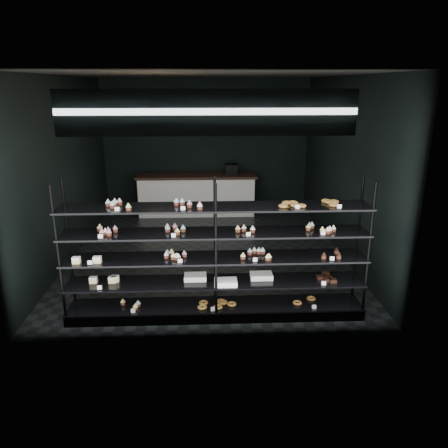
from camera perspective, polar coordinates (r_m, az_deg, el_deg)
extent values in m
cube|color=black|center=(8.39, -2.12, -3.48)|extent=(5.00, 6.00, 0.01)
cube|color=black|center=(7.82, -2.39, 18.87)|extent=(5.00, 6.00, 0.01)
cube|color=black|center=(10.91, -2.34, 10.16)|extent=(5.00, 0.01, 3.20)
cube|color=black|center=(5.03, -2.04, 1.07)|extent=(5.00, 0.01, 3.20)
cube|color=black|center=(8.33, -19.85, 6.74)|extent=(0.01, 6.00, 3.20)
cube|color=black|center=(8.34, 15.33, 7.18)|extent=(0.01, 6.00, 3.20)
cube|color=black|center=(6.14, -1.07, -11.29)|extent=(4.00, 0.50, 0.12)
cylinder|color=black|center=(5.85, -20.81, -4.08)|extent=(0.04, 0.04, 1.85)
cylinder|color=black|center=(6.24, -19.60, -2.59)|extent=(0.04, 0.04, 1.85)
cylinder|color=black|center=(5.55, -1.07, -4.03)|extent=(0.04, 0.04, 1.85)
cylinder|color=black|center=(5.96, -1.17, -2.46)|extent=(0.04, 0.04, 1.85)
cylinder|color=black|center=(5.93, 18.38, -3.52)|extent=(0.04, 0.04, 1.85)
cylinder|color=black|center=(6.31, 17.02, -2.08)|extent=(0.04, 0.04, 1.85)
cube|color=black|center=(6.10, -1.07, -10.56)|extent=(4.00, 0.50, 0.03)
cube|color=black|center=(5.94, -1.09, -7.58)|extent=(4.00, 0.50, 0.02)
cube|color=black|center=(5.80, -1.11, -4.46)|extent=(4.00, 0.50, 0.02)
cube|color=black|center=(5.68, -1.14, -1.19)|extent=(4.00, 0.50, 0.02)
cube|color=black|center=(5.57, -1.16, 2.22)|extent=(4.00, 0.50, 0.02)
cube|color=white|center=(5.50, -14.10, 1.87)|extent=(0.06, 0.04, 0.06)
cube|color=white|center=(5.39, -4.92, 2.03)|extent=(0.06, 0.04, 0.06)
cube|color=white|center=(5.50, 9.35, 2.18)|extent=(0.06, 0.04, 0.06)
cube|color=white|center=(5.66, 15.28, 2.20)|extent=(0.06, 0.04, 0.06)
cube|color=white|center=(5.65, -15.94, -1.58)|extent=(0.06, 0.04, 0.06)
cube|color=white|center=(5.51, -6.50, -1.50)|extent=(0.06, 0.04, 0.06)
cube|color=white|center=(5.52, 3.30, -1.36)|extent=(0.05, 0.04, 0.06)
cube|color=white|center=(5.70, 12.96, -1.19)|extent=(0.06, 0.04, 0.06)
cube|color=white|center=(5.81, -17.08, -4.85)|extent=(0.06, 0.04, 0.06)
cube|color=white|center=(5.63, -6.02, -4.86)|extent=(0.06, 0.04, 0.06)
cube|color=white|center=(5.66, 4.31, -4.70)|extent=(0.05, 0.04, 0.06)
cube|color=white|center=(5.86, 14.21, -4.40)|extent=(0.06, 0.04, 0.06)
cube|color=white|center=(5.92, -15.50, -8.00)|extent=(0.06, 0.04, 0.06)
cube|color=white|center=(5.97, 12.84, -7.56)|extent=(0.06, 0.04, 0.06)
cube|color=white|center=(6.01, -12.02, -11.05)|extent=(0.06, 0.04, 0.06)
cube|color=white|center=(5.92, -1.28, -11.07)|extent=(0.05, 0.04, 0.06)
cube|color=white|center=(6.10, 11.85, -10.57)|extent=(0.06, 0.04, 0.06)
cube|color=#0D1844|center=(4.91, -2.20, 14.32)|extent=(3.20, 0.04, 0.45)
cube|color=white|center=(4.89, -2.20, 14.30)|extent=(3.30, 0.02, 0.50)
cylinder|color=black|center=(6.73, -9.10, 16.23)|extent=(0.01, 0.01, 0.58)
sphere|color=#EDA552|center=(6.75, -8.91, 12.52)|extent=(0.29, 0.29, 0.29)
cube|color=silver|center=(10.64, -3.58, 3.69)|extent=(2.75, 0.60, 0.92)
cube|color=black|center=(10.53, -3.63, 6.27)|extent=(2.86, 0.65, 0.06)
cube|color=black|center=(10.52, 0.95, 7.15)|extent=(0.30, 0.30, 0.25)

